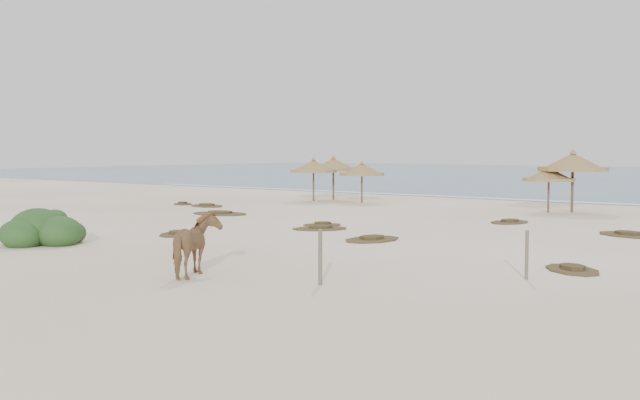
{
  "coord_description": "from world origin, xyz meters",
  "views": [
    {
      "loc": [
        16.14,
        -17.23,
        3.12
      ],
      "look_at": [
        -0.93,
        5.0,
        1.16
      ],
      "focal_mm": 40.0,
      "sensor_mm": 36.0,
      "label": 1
    }
  ],
  "objects_px": {
    "palapa_1": "(333,165)",
    "horse": "(196,245)",
    "bush": "(39,230)",
    "palapa_0": "(313,167)"
  },
  "relations": [
    {
      "from": "palapa_0",
      "to": "bush",
      "type": "xyz_separation_m",
      "value": [
        5.1,
        -21.38,
        -1.64
      ]
    },
    {
      "from": "horse",
      "to": "bush",
      "type": "bearing_deg",
      "value": -34.72
    },
    {
      "from": "palapa_0",
      "to": "horse",
      "type": "height_order",
      "value": "palapa_0"
    },
    {
      "from": "palapa_1",
      "to": "horse",
      "type": "height_order",
      "value": "palapa_1"
    },
    {
      "from": "palapa_1",
      "to": "palapa_0",
      "type": "bearing_deg",
      "value": -99.0
    },
    {
      "from": "palapa_1",
      "to": "horse",
      "type": "xyz_separation_m",
      "value": [
        13.62,
        -24.15,
        -1.4
      ]
    },
    {
      "from": "bush",
      "to": "horse",
      "type": "bearing_deg",
      "value": -6.97
    },
    {
      "from": "palapa_0",
      "to": "horse",
      "type": "bearing_deg",
      "value": -58.26
    },
    {
      "from": "palapa_0",
      "to": "palapa_1",
      "type": "relative_size",
      "value": 1.19
    },
    {
      "from": "horse",
      "to": "bush",
      "type": "distance_m",
      "value": 8.86
    }
  ]
}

